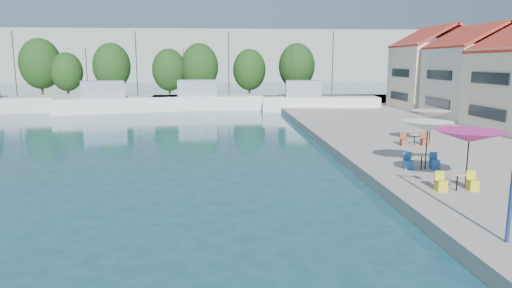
{
  "coord_description": "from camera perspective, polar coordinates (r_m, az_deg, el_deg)",
  "views": [
    {
      "loc": [
        -1.16,
        -1.38,
        6.03
      ],
      "look_at": [
        0.89,
        26.0,
        1.09
      ],
      "focal_mm": 32.0,
      "sensor_mm": 36.0,
      "label": 1
    }
  ],
  "objects": [
    {
      "name": "cafe_table_03",
      "position": [
        31.81,
        19.17,
        0.32
      ],
      "size": [
        1.82,
        0.7,
        0.76
      ],
      "color": "black",
      "rests_on": "quay_right"
    },
    {
      "name": "cafe_table_02",
      "position": [
        25.01,
        19.96,
        -2.29
      ],
      "size": [
        1.82,
        0.7,
        0.76
      ],
      "color": "black",
      "rests_on": "quay_right"
    },
    {
      "name": "tree_06",
      "position": [
        69.77,
        -7.06,
        9.56
      ],
      "size": [
        5.57,
        5.57,
        8.24
      ],
      "color": "#3F2B19",
      "rests_on": "quay_far"
    },
    {
      "name": "tree_07",
      "position": [
        70.54,
        -0.83,
        9.26
      ],
      "size": [
        5.02,
        5.02,
        7.43
      ],
      "color": "#3F2B19",
      "rests_on": "quay_far"
    },
    {
      "name": "building_05",
      "position": [
        50.15,
        26.12,
        8.29
      ],
      "size": [
        8.4,
        8.8,
        9.7
      ],
      "color": "silver",
      "rests_on": "quay_right"
    },
    {
      "name": "umbrella_white",
      "position": [
        24.66,
        20.68,
        2.09
      ],
      "size": [
        2.66,
        2.66,
        2.49
      ],
      "color": "black",
      "rests_on": "quay_right"
    },
    {
      "name": "tree_04",
      "position": [
        74.03,
        -17.59,
        9.26
      ],
      "size": [
        5.66,
        5.66,
        8.37
      ],
      "color": "#3F2B19",
      "rests_on": "quay_far"
    },
    {
      "name": "cafe_table_01",
      "position": [
        21.37,
        23.82,
        -4.62
      ],
      "size": [
        1.82,
        0.7,
        0.76
      ],
      "color": "black",
      "rests_on": "quay_right"
    },
    {
      "name": "tree_08",
      "position": [
        72.25,
        5.1,
        9.67
      ],
      "size": [
        5.64,
        5.64,
        8.35
      ],
      "color": "#3F2B19",
      "rests_on": "quay_far"
    },
    {
      "name": "quay_far",
      "position": [
        68.96,
        -10.01,
        5.27
      ],
      "size": [
        90.0,
        16.0,
        0.6
      ],
      "primitive_type": "cube",
      "color": "gray",
      "rests_on": "ground"
    },
    {
      "name": "tree_02",
      "position": [
        76.85,
        -25.36,
        9.06
      ],
      "size": [
        6.09,
        6.09,
        9.01
      ],
      "color": "#3F2B19",
      "rests_on": "quay_far"
    },
    {
      "name": "tree_03",
      "position": [
        75.11,
        -22.58,
        8.33
      ],
      "size": [
        4.68,
        4.68,
        6.93
      ],
      "color": "#3F2B19",
      "rests_on": "quay_far"
    },
    {
      "name": "umbrella_cream",
      "position": [
        32.68,
        21.03,
        3.49
      ],
      "size": [
        2.6,
        2.6,
        2.25
      ],
      "color": "black",
      "rests_on": "quay_right"
    },
    {
      "name": "tree_05",
      "position": [
        70.01,
        -10.81,
        9.08
      ],
      "size": [
        5.03,
        5.03,
        7.44
      ],
      "color": "#3F2B19",
      "rests_on": "quay_far"
    },
    {
      "name": "hill_east",
      "position": [
        185.99,
        8.63,
        10.07
      ],
      "size": [
        140.0,
        40.0,
        12.0
      ],
      "primitive_type": "cube",
      "color": "#909E91",
      "rests_on": "ground"
    },
    {
      "name": "trawler_02",
      "position": [
        58.88,
        -16.54,
        4.94
      ],
      "size": [
        17.16,
        8.82,
        10.2
      ],
      "rotation": [
        0.0,
        0.0,
        0.29
      ],
      "color": "white",
      "rests_on": "ground"
    },
    {
      "name": "trawler_04",
      "position": [
        57.67,
        7.63,
        5.17
      ],
      "size": [
        14.57,
        5.12,
        10.2
      ],
      "rotation": [
        0.0,
        0.0,
        -0.1
      ],
      "color": "white",
      "rests_on": "ground"
    },
    {
      "name": "building_06",
      "position": [
        58.11,
        21.64,
        8.96
      ],
      "size": [
        9.0,
        8.8,
        10.2
      ],
      "color": "#F5E0C4",
      "rests_on": "quay_right"
    },
    {
      "name": "umbrella_pink",
      "position": [
        21.69,
        25.11,
        0.87
      ],
      "size": [
        3.06,
        3.06,
        2.53
      ],
      "color": "black",
      "rests_on": "quay_right"
    },
    {
      "name": "trawler_03",
      "position": [
        59.32,
        -5.37,
        5.35
      ],
      "size": [
        16.37,
        4.9,
        10.2
      ],
      "rotation": [
        0.0,
        0.0,
        0.04
      ],
      "color": "white",
      "rests_on": "ground"
    },
    {
      "name": "hill_west",
      "position": [
        163.95,
        -14.68,
        10.55
      ],
      "size": [
        180.0,
        40.0,
        16.0
      ],
      "primitive_type": "cube",
      "color": "#909E91",
      "rests_on": "ground"
    }
  ]
}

